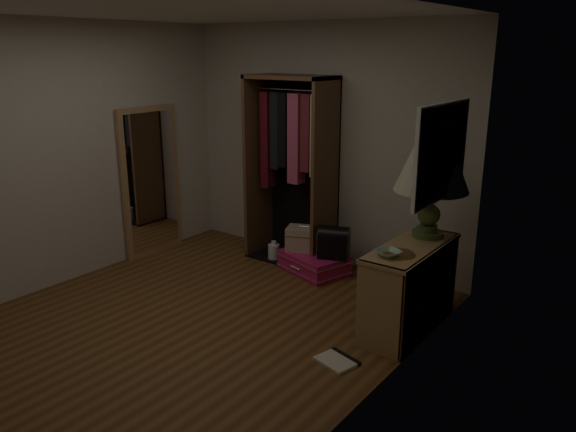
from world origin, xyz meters
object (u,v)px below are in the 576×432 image
(floor_mirror, at_px, (151,181))
(white_jug, at_px, (274,252))
(train_case, at_px, (304,238))
(black_bag, at_px, (334,241))
(pink_suitcase, at_px, (314,263))
(table_lamp, at_px, (432,171))
(open_wardrobe, at_px, (293,154))
(console_bookshelf, at_px, (411,285))

(floor_mirror, height_order, white_jug, floor_mirror)
(floor_mirror, xyz_separation_m, white_jug, (1.32, 0.60, -0.75))
(train_case, distance_m, white_jug, 0.48)
(floor_mirror, height_order, black_bag, floor_mirror)
(floor_mirror, bearing_deg, white_jug, 24.47)
(pink_suitcase, xyz_separation_m, table_lamp, (1.36, -0.26, 1.22))
(open_wardrobe, distance_m, white_jug, 1.14)
(pink_suitcase, bearing_deg, floor_mirror, -146.92)
(pink_suitcase, relative_size, train_case, 1.81)
(pink_suitcase, relative_size, black_bag, 2.19)
(open_wardrobe, relative_size, pink_suitcase, 2.54)
(white_jug, bearing_deg, console_bookshelf, -16.20)
(train_case, bearing_deg, pink_suitcase, -36.09)
(train_case, distance_m, black_bag, 0.39)
(open_wardrobe, xyz_separation_m, black_bag, (0.65, -0.17, -0.82))
(console_bookshelf, relative_size, white_jug, 4.93)
(pink_suitcase, bearing_deg, black_bag, 22.91)
(open_wardrobe, distance_m, train_case, 0.92)
(black_bag, xyz_separation_m, white_jug, (-0.80, -0.00, -0.29))
(table_lamp, bearing_deg, black_bag, 165.59)
(console_bookshelf, relative_size, pink_suitcase, 1.39)
(floor_mirror, distance_m, white_jug, 1.63)
(floor_mirror, bearing_deg, console_bookshelf, 0.76)
(open_wardrobe, height_order, black_bag, open_wardrobe)
(pink_suitcase, distance_m, table_lamp, 1.84)
(pink_suitcase, height_order, table_lamp, table_lamp)
(white_jug, bearing_deg, train_case, 1.50)
(table_lamp, height_order, white_jug, table_lamp)
(open_wardrobe, height_order, white_jug, open_wardrobe)
(table_lamp, bearing_deg, open_wardrobe, 165.48)
(train_case, xyz_separation_m, white_jug, (-0.41, -0.01, -0.24))
(floor_mirror, relative_size, white_jug, 7.48)
(pink_suitcase, height_order, train_case, train_case)
(open_wardrobe, height_order, floor_mirror, open_wardrobe)
(white_jug, bearing_deg, table_lamp, -8.52)
(console_bookshelf, xyz_separation_m, train_case, (-1.51, 0.57, -0.05))
(train_case, height_order, table_lamp, table_lamp)
(train_case, height_order, black_bag, black_bag)
(table_lamp, distance_m, white_jug, 2.30)
(open_wardrobe, distance_m, floor_mirror, 1.70)
(console_bookshelf, xyz_separation_m, table_lamp, (0.01, 0.27, 0.94))
(open_wardrobe, relative_size, floor_mirror, 1.21)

